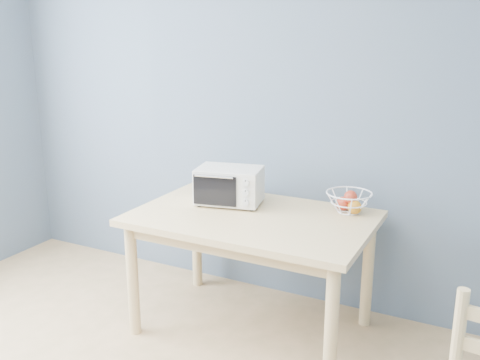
% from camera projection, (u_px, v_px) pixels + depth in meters
% --- Properties ---
extents(dining_table, '(1.40, 0.90, 0.75)m').
position_uv_depth(dining_table, '(252.00, 231.00, 3.19)').
color(dining_table, tan).
rests_on(dining_table, ground).
extents(toaster_oven, '(0.44, 0.36, 0.23)m').
position_uv_depth(toaster_oven, '(227.00, 185.00, 3.34)').
color(toaster_oven, beige).
rests_on(toaster_oven, dining_table).
extents(fruit_basket, '(0.36, 0.36, 0.14)m').
position_uv_depth(fruit_basket, '(350.00, 201.00, 3.19)').
color(fruit_basket, white).
rests_on(fruit_basket, dining_table).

